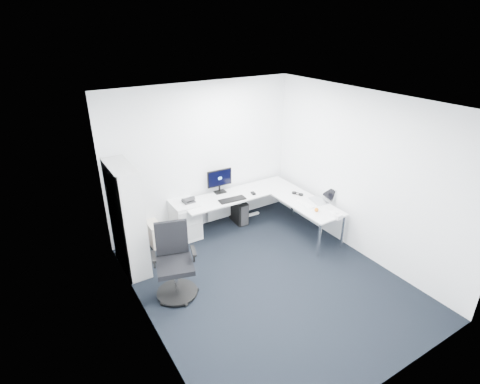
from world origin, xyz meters
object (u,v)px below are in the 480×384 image
task_chair (175,264)px  laptop (319,195)px  l_desk (248,216)px  bookshelf (127,219)px  monitor (220,181)px

task_chair → laptop: 2.91m
l_desk → task_chair: task_chair is taller
task_chair → laptop: bearing=21.5°
bookshelf → task_chair: 1.12m
l_desk → task_chair: bearing=-152.4°
task_chair → monitor: bearing=60.6°
l_desk → monitor: bearing=117.6°
task_chair → monitor: 2.20m
task_chair → laptop: size_ratio=3.09×
l_desk → bookshelf: bookshelf is taller
bookshelf → task_chair: bearing=-72.2°
l_desk → laptop: size_ratio=6.41×
task_chair → monitor: size_ratio=2.23×
bookshelf → monitor: 1.95m
l_desk → bookshelf: bearing=178.7°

